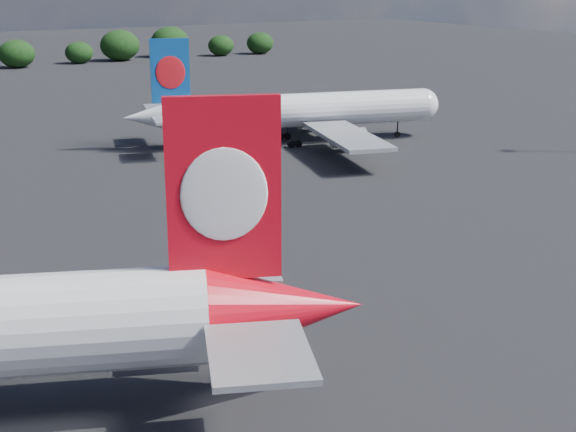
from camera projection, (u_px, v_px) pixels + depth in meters
china_southern_airliner at (295, 111)px, 110.08m from camera, size 44.33×42.46×14.64m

